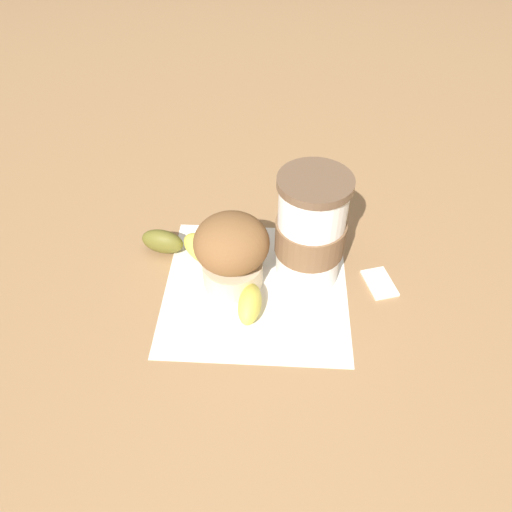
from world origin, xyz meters
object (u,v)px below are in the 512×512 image
(banana, at_px, (213,264))
(muffin, at_px, (231,252))
(sugar_packet, at_px, (380,282))
(coffee_cup, at_px, (311,231))

(banana, bearing_deg, muffin, 78.36)
(banana, relative_size, sugar_packet, 3.90)
(coffee_cup, xyz_separation_m, muffin, (0.05, -0.08, -0.02))
(coffee_cup, height_order, muffin, coffee_cup)
(banana, distance_m, sugar_packet, 0.21)
(coffee_cup, height_order, banana, coffee_cup)
(muffin, bearing_deg, coffee_cup, 118.92)
(coffee_cup, distance_m, muffin, 0.10)
(muffin, relative_size, sugar_packet, 1.99)
(coffee_cup, bearing_deg, banana, -70.21)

